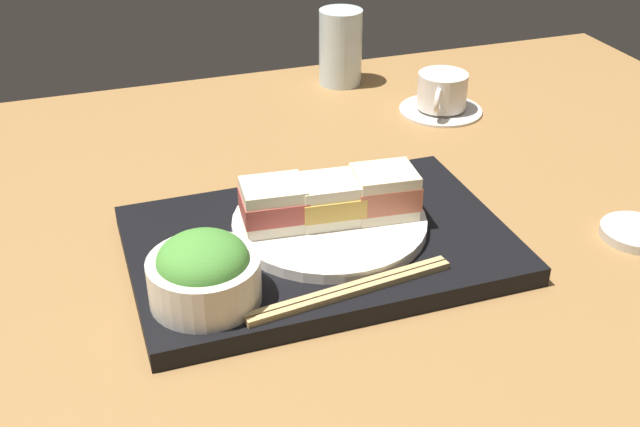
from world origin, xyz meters
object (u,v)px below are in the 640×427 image
sandwich_far (384,192)px  small_sauce_dish (636,233)px  sandwich_near (274,205)px  coffee_cup (442,95)px  sandwich_middle (330,200)px  drinking_glass (340,47)px  sandwich_plate (329,223)px  salad_bowl (204,272)px  chopsticks_pair (350,290)px

sandwich_far → small_sauce_dish: sandwich_far is taller
sandwich_near → sandwich_far: 12.16cm
coffee_cup → sandwich_middle: bearing=-133.8°
sandwich_middle → small_sauce_dish: bearing=-16.1°
sandwich_far → drinking_glass: 47.75cm
sandwich_near → small_sauce_dish: bearing=-14.7°
sandwich_middle → drinking_glass: (18.03, 45.54, 0.25)cm
small_sauce_dish → drinking_glass: bearing=105.3°
drinking_glass → sandwich_plate: bearing=-111.6°
sandwich_middle → salad_bowl: bearing=-151.7°
sandwich_plate → drinking_glass: drinking_glass is taller
sandwich_middle → drinking_glass: 48.98cm
sandwich_near → coffee_cup: sandwich_near is taller
sandwich_far → chopsticks_pair: 14.24cm
sandwich_plate → sandwich_far: 6.86cm
chopsticks_pair → salad_bowl: bearing=165.0°
salad_bowl → chopsticks_pair: (13.34, -3.58, -2.80)cm
sandwich_far → small_sauce_dish: 29.05cm
sandwich_near → drinking_glass: 50.91cm
sandwich_plate → salad_bowl: 17.68cm
sandwich_near → sandwich_middle: 6.08cm
salad_bowl → drinking_glass: (33.43, 53.84, 0.67)cm
sandwich_near → small_sauce_dish: (39.20, -10.27, -5.34)cm
sandwich_plate → salad_bowl: bearing=-151.7°
sandwich_plate → small_sauce_dish: sandwich_plate is taller
sandwich_plate → chopsticks_pair: bearing=-99.9°
sandwich_plate → coffee_cup: (28.25, 29.42, -0.15)cm
sandwich_near → coffee_cup: bearing=40.0°
coffee_cup → drinking_glass: (-10.23, 16.11, 3.37)cm
sandwich_plate → small_sauce_dish: (33.15, -9.60, -2.27)cm
sandwich_near → salad_bowl: salad_bowl is taller
salad_bowl → sandwich_near: bearing=43.8°
coffee_cup → drinking_glass: drinking_glass is taller
sandwich_far → drinking_glass: (11.98, 46.22, 0.03)cm
coffee_cup → salad_bowl: bearing=-139.2°
chopsticks_pair → coffee_cup: coffee_cup is taller
sandwich_near → sandwich_middle: size_ratio=1.01×
sandwich_far → salad_bowl: 22.77cm
sandwich_far → sandwich_plate: bearing=173.6°
small_sauce_dish → salad_bowl: bearing=178.5°
sandwich_middle → salad_bowl: size_ratio=0.67×
sandwich_middle → coffee_cup: 40.91cm
sandwich_near → salad_bowl: bearing=-136.2°
sandwich_far → chopsticks_pair: size_ratio=0.34×
sandwich_near → salad_bowl: size_ratio=0.68×
sandwich_far → sandwich_middle: bearing=173.6°
sandwich_middle → chopsticks_pair: sandwich_middle is taller
sandwich_near → salad_bowl: 12.98cm
sandwich_far → chopsticks_pair: sandwich_far is taller
sandwich_plate → sandwich_near: size_ratio=2.92×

